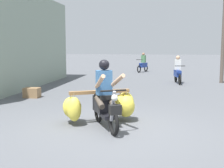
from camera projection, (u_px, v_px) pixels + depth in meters
The scene contains 6 objects.
ground_plane at pixel (113, 129), 6.72m from camera, with size 120.00×120.00×0.00m, color #56595E.
motorbike_main_loaded at pixel (104, 104), 7.15m from camera, with size 1.81×2.02×1.58m.
motorbike_distant_ahead_left at pixel (143, 64), 21.39m from camera, with size 0.81×1.51×1.40m.
motorbike_distant_ahead_right at pixel (178, 72), 14.93m from camera, with size 0.50×1.62×1.40m.
produce_crate at pixel (32, 93), 10.83m from camera, with size 0.56×0.40×0.36m, color olive.
utility_pole at pixel (224, 31), 14.83m from camera, with size 0.18×0.18×5.27m, color brown.
Camera 1 is at (0.98, -6.46, 1.88)m, focal length 47.33 mm.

